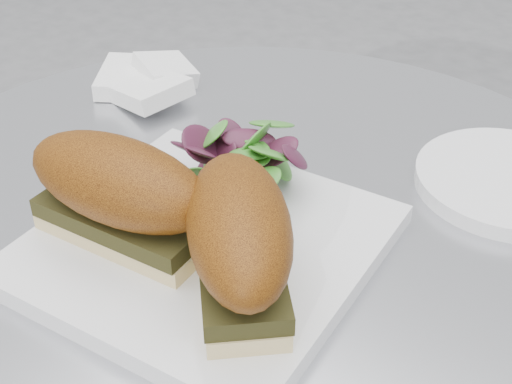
{
  "coord_description": "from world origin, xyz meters",
  "views": [
    {
      "loc": [
        0.29,
        -0.35,
        1.08
      ],
      "look_at": [
        0.01,
        0.0,
        0.77
      ],
      "focal_mm": 50.0,
      "sensor_mm": 36.0,
      "label": 1
    }
  ],
  "objects_px": {
    "plate": "(205,246)",
    "saucer": "(508,181)",
    "sandwich_right": "(239,236)",
    "sandwich_left": "(120,191)"
  },
  "relations": [
    {
      "from": "plate",
      "to": "saucer",
      "type": "height_order",
      "value": "plate"
    },
    {
      "from": "plate",
      "to": "sandwich_left",
      "type": "height_order",
      "value": "sandwich_left"
    },
    {
      "from": "sandwich_left",
      "to": "sandwich_right",
      "type": "bearing_deg",
      "value": 0.25
    },
    {
      "from": "sandwich_left",
      "to": "sandwich_right",
      "type": "height_order",
      "value": "same"
    },
    {
      "from": "plate",
      "to": "saucer",
      "type": "xyz_separation_m",
      "value": [
        0.14,
        0.23,
        -0.0
      ]
    },
    {
      "from": "sandwich_left",
      "to": "sandwich_right",
      "type": "distance_m",
      "value": 0.1
    },
    {
      "from": "plate",
      "to": "sandwich_left",
      "type": "bearing_deg",
      "value": -141.51
    },
    {
      "from": "saucer",
      "to": "sandwich_left",
      "type": "bearing_deg",
      "value": -125.39
    },
    {
      "from": "plate",
      "to": "sandwich_right",
      "type": "distance_m",
      "value": 0.08
    },
    {
      "from": "sandwich_right",
      "to": "saucer",
      "type": "bearing_deg",
      "value": 115.1
    }
  ]
}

